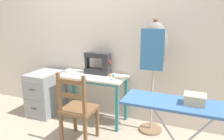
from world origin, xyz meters
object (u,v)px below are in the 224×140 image
at_px(filing_cabinet, 45,93).
at_px(ironing_board, 183,109).
at_px(scissors, 113,79).
at_px(thread_spool_far_edge, 115,77).
at_px(dress_form, 154,52).
at_px(thread_spool_mid_table, 113,76).
at_px(sewing_machine, 99,64).
at_px(wooden_chair, 78,109).
at_px(fabric_bowl, 70,71).
at_px(storage_box, 195,99).
at_px(thread_spool_near_machine, 110,76).

distance_m(filing_cabinet, ironing_board, 2.38).
xyz_separation_m(scissors, thread_spool_far_edge, (0.01, 0.04, 0.02)).
bearing_deg(thread_spool_far_edge, dress_form, 5.68).
relative_size(scissors, dress_form, 0.08).
relative_size(thread_spool_mid_table, thread_spool_far_edge, 1.07).
bearing_deg(thread_spool_mid_table, sewing_machine, 162.66).
bearing_deg(wooden_chair, fabric_bowl, 129.02).
bearing_deg(filing_cabinet, dress_form, 3.27).
bearing_deg(fabric_bowl, storage_box, -26.21).
relative_size(wooden_chair, filing_cabinet, 1.36).
xyz_separation_m(thread_spool_near_machine, dress_form, (0.62, -0.01, 0.39)).
bearing_deg(dress_form, thread_spool_near_machine, 178.89).
height_order(thread_spool_far_edge, filing_cabinet, thread_spool_far_edge).
distance_m(filing_cabinet, storage_box, 2.48).
height_order(fabric_bowl, filing_cabinet, fabric_bowl).
height_order(scissors, storage_box, storage_box).
height_order(sewing_machine, scissors, sewing_machine).
xyz_separation_m(wooden_chair, filing_cabinet, (-0.93, 0.52, -0.10)).
height_order(scissors, dress_form, dress_form).
distance_m(sewing_machine, storage_box, 1.71).
bearing_deg(dress_form, wooden_chair, -142.22).
distance_m(thread_spool_mid_table, dress_form, 0.69).
distance_m(thread_spool_near_machine, ironing_board, 1.43).
xyz_separation_m(thread_spool_far_edge, dress_form, (0.51, 0.05, 0.39)).
relative_size(thread_spool_far_edge, storage_box, 0.24).
relative_size(thread_spool_far_edge, wooden_chair, 0.04).
xyz_separation_m(filing_cabinet, ironing_board, (2.18, -0.83, 0.46)).
distance_m(scissors, wooden_chair, 0.65).
distance_m(scissors, storage_box, 1.37).
distance_m(thread_spool_far_edge, ironing_board, 1.31).
bearing_deg(sewing_machine, wooden_chair, -86.96).
height_order(fabric_bowl, thread_spool_mid_table, fabric_bowl).
xyz_separation_m(fabric_bowl, wooden_chair, (0.48, -0.59, -0.30)).
height_order(filing_cabinet, ironing_board, ironing_board).
distance_m(thread_spool_near_machine, dress_form, 0.73).
distance_m(thread_spool_near_machine, thread_spool_mid_table, 0.05).
xyz_separation_m(thread_spool_far_edge, filing_cabinet, (-1.21, -0.05, -0.39)).
bearing_deg(filing_cabinet, wooden_chair, -29.13).
bearing_deg(thread_spool_far_edge, thread_spool_near_machine, 148.45).
bearing_deg(fabric_bowl, thread_spool_near_machine, 3.31).
bearing_deg(sewing_machine, dress_form, -6.14).
bearing_deg(sewing_machine, scissors, -30.88).
bearing_deg(scissors, fabric_bowl, 174.80).
bearing_deg(sewing_machine, ironing_board, -38.39).
bearing_deg(storage_box, dress_form, 120.75).
bearing_deg(storage_box, thread_spool_near_machine, 141.30).
bearing_deg(dress_form, sewing_machine, 173.86).
distance_m(fabric_bowl, thread_spool_near_machine, 0.65).
distance_m(scissors, thread_spool_mid_table, 0.11).
xyz_separation_m(scissors, thread_spool_near_machine, (-0.09, 0.11, 0.02)).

